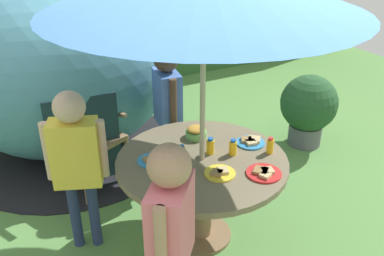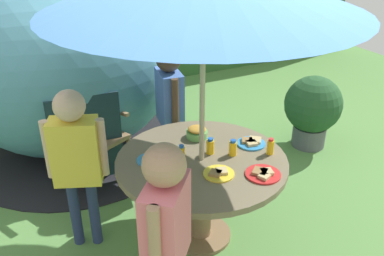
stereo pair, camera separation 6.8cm
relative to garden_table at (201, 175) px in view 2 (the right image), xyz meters
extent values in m
cube|color=#548442|center=(0.00, 0.00, -0.57)|extent=(10.00, 10.00, 0.02)
cube|color=#33602D|center=(0.00, 3.60, 0.35)|extent=(9.00, 0.70, 1.82)
cylinder|color=brown|center=(0.00, 0.00, -0.55)|extent=(0.46, 0.46, 0.03)
cylinder|color=brown|center=(0.00, 0.00, -0.24)|extent=(0.16, 0.16, 0.65)
cylinder|color=#75664C|center=(0.00, 0.00, 0.11)|extent=(1.21, 1.21, 0.04)
cylinder|color=#B7AD8C|center=(0.00, 0.00, 0.46)|extent=(0.04, 0.04, 2.05)
cylinder|color=#93704C|center=(-0.67, 0.79, -0.35)|extent=(0.04, 0.04, 0.42)
cylinder|color=#93704C|center=(-0.22, 1.01, -0.35)|extent=(0.04, 0.04, 0.42)
cylinder|color=#93704C|center=(-0.86, 1.18, -0.35)|extent=(0.04, 0.04, 0.42)
cylinder|color=#93704C|center=(-0.41, 1.40, -0.35)|extent=(0.04, 0.04, 0.42)
cube|color=#93704C|center=(-0.54, 1.09, -0.12)|extent=(0.69, 0.66, 0.04)
cube|color=#93704C|center=(-0.63, 1.29, 0.18)|extent=(0.50, 0.27, 0.56)
cube|color=#93704C|center=(-0.76, 0.98, 0.10)|extent=(0.24, 0.44, 0.03)
cube|color=#93704C|center=(-0.31, 1.20, 0.10)|extent=(0.24, 0.44, 0.03)
ellipsoid|color=teal|center=(-0.53, 1.80, 0.33)|extent=(2.26, 1.73, 1.79)
cylinder|color=black|center=(-0.53, 1.80, -0.56)|extent=(2.34, 2.34, 0.01)
cube|color=#1A313A|center=(-0.58, 1.02, -0.07)|extent=(0.61, 0.07, 0.81)
cylinder|color=#595960|center=(1.70, 0.75, -0.45)|extent=(0.35, 0.35, 0.22)
sphere|color=#234C28|center=(1.70, 0.75, -0.08)|extent=(0.59, 0.59, 0.59)
cylinder|color=brown|center=(0.15, 0.93, -0.28)|extent=(0.08, 0.08, 0.57)
cylinder|color=brown|center=(0.13, 0.79, -0.28)|extent=(0.08, 0.08, 0.57)
cube|color=#4C72C6|center=(0.14, 0.86, 0.25)|extent=(0.23, 0.35, 0.48)
cylinder|color=#4C3828|center=(0.17, 1.04, 0.27)|extent=(0.06, 0.06, 0.43)
cylinder|color=#4C3828|center=(0.11, 0.68, 0.27)|extent=(0.06, 0.06, 0.43)
sphere|color=#4C3828|center=(0.14, 0.86, 0.59)|extent=(0.21, 0.21, 0.21)
cylinder|color=navy|center=(-0.86, 0.35, -0.28)|extent=(0.08, 0.08, 0.56)
cylinder|color=navy|center=(-0.73, 0.30, -0.28)|extent=(0.08, 0.08, 0.56)
cube|color=yellow|center=(-0.79, 0.32, 0.23)|extent=(0.37, 0.29, 0.47)
cylinder|color=#D8B293|center=(-0.96, 0.39, 0.26)|extent=(0.06, 0.06, 0.42)
cylinder|color=#D8B293|center=(-0.63, 0.26, 0.26)|extent=(0.06, 0.06, 0.42)
sphere|color=#D8B293|center=(-0.79, 0.32, 0.57)|extent=(0.21, 0.21, 0.21)
cube|color=#EA727F|center=(-0.55, -0.66, 0.26)|extent=(0.36, 0.37, 0.49)
cylinder|color=tan|center=(-0.67, -0.80, 0.28)|extent=(0.06, 0.06, 0.44)
cylinder|color=tan|center=(-0.43, -0.52, 0.28)|extent=(0.06, 0.06, 0.44)
sphere|color=tan|center=(-0.55, -0.66, 0.61)|extent=(0.22, 0.22, 0.22)
cylinder|color=#66B259|center=(0.12, 0.30, 0.16)|extent=(0.16, 0.16, 0.05)
ellipsoid|color=gold|center=(0.12, 0.30, 0.20)|extent=(0.14, 0.14, 0.04)
cylinder|color=#338CD8|center=(-0.33, 0.14, 0.14)|extent=(0.19, 0.19, 0.01)
cube|color=tan|center=(-0.31, 0.14, 0.16)|extent=(0.08, 0.08, 0.02)
cube|color=#9E7547|center=(-0.35, 0.14, 0.16)|extent=(0.07, 0.07, 0.02)
cylinder|color=yellow|center=(0.01, -0.22, 0.14)|extent=(0.21, 0.21, 0.01)
cube|color=tan|center=(0.03, -0.23, 0.16)|extent=(0.09, 0.09, 0.02)
cube|color=#9E7547|center=(-0.02, -0.23, 0.16)|extent=(0.10, 0.10, 0.02)
cylinder|color=#338CD8|center=(0.43, 0.02, 0.14)|extent=(0.21, 0.21, 0.01)
cube|color=tan|center=(0.47, 0.03, 0.16)|extent=(0.13, 0.13, 0.02)
cube|color=#9E7547|center=(0.41, 0.05, 0.16)|extent=(0.11, 0.11, 0.02)
cube|color=tan|center=(0.42, 0.00, 0.16)|extent=(0.09, 0.09, 0.02)
cylinder|color=red|center=(0.27, -0.36, 0.14)|extent=(0.24, 0.24, 0.01)
cube|color=tan|center=(0.29, -0.37, 0.16)|extent=(0.09, 0.09, 0.02)
cube|color=#9E7547|center=(0.25, -0.35, 0.16)|extent=(0.13, 0.13, 0.02)
cube|color=tan|center=(0.25, -0.40, 0.16)|extent=(0.09, 0.09, 0.02)
cylinder|color=yellow|center=(0.47, -0.16, 0.19)|extent=(0.05, 0.05, 0.11)
cylinder|color=red|center=(0.47, -0.16, 0.25)|extent=(0.04, 0.04, 0.02)
cylinder|color=yellow|center=(0.09, 0.04, 0.19)|extent=(0.06, 0.06, 0.10)
cylinder|color=blue|center=(0.09, 0.04, 0.25)|extent=(0.04, 0.04, 0.02)
cylinder|color=yellow|center=(0.22, -0.05, 0.19)|extent=(0.06, 0.06, 0.10)
cylinder|color=blue|center=(0.22, -0.05, 0.25)|extent=(0.04, 0.04, 0.02)
cylinder|color=yellow|center=(-0.21, -0.12, 0.19)|extent=(0.06, 0.06, 0.11)
cylinder|color=green|center=(-0.21, -0.12, 0.26)|extent=(0.04, 0.04, 0.02)
cylinder|color=yellow|center=(-0.13, 0.06, 0.18)|extent=(0.05, 0.05, 0.10)
cylinder|color=blue|center=(-0.13, 0.06, 0.24)|extent=(0.03, 0.03, 0.02)
cylinder|color=white|center=(-0.33, -0.33, 0.17)|extent=(0.07, 0.07, 0.06)
camera|label=1|loc=(-1.25, -2.20, 1.68)|focal=39.35mm
camera|label=2|loc=(-1.19, -2.23, 1.68)|focal=39.35mm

